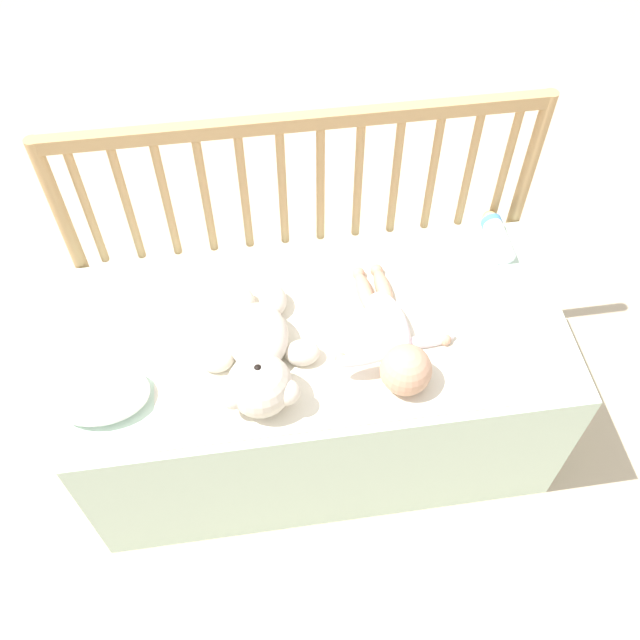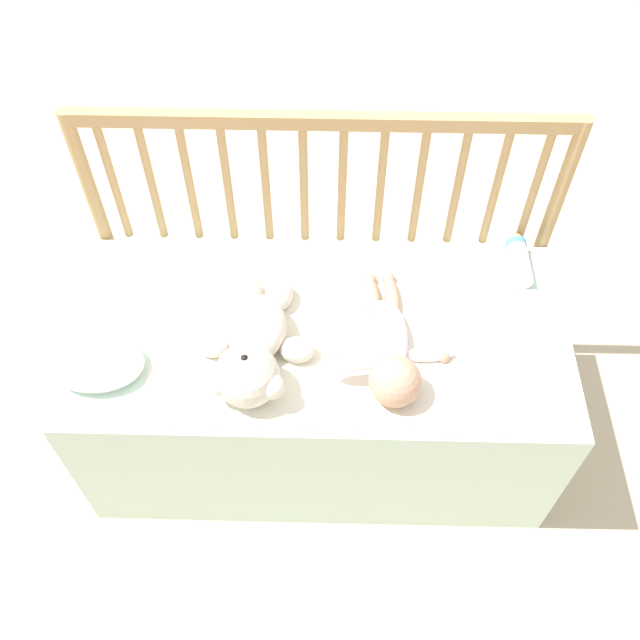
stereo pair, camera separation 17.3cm
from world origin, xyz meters
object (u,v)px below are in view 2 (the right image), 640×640
at_px(baby_bottle, 518,259).
at_px(teddy_bear, 253,347).
at_px(baby, 390,351).
at_px(small_pillow, 97,364).

bearing_deg(baby_bottle, teddy_bear, -154.39).
bearing_deg(baby, small_pillow, -176.59).
xyz_separation_m(teddy_bear, baby_bottle, (0.68, 0.33, -0.03)).
bearing_deg(teddy_bear, baby_bottle, 25.61).
bearing_deg(small_pillow, baby, 3.41).
height_order(small_pillow, baby_bottle, small_pillow).
distance_m(small_pillow, baby_bottle, 1.11).
height_order(teddy_bear, small_pillow, teddy_bear).
distance_m(baby, baby_bottle, 0.48).
distance_m(teddy_bear, baby, 0.33).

